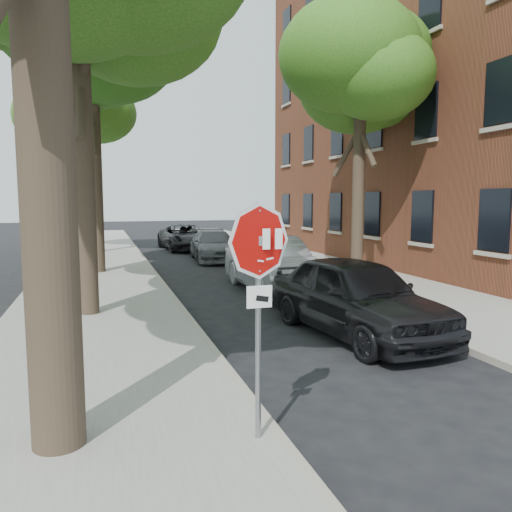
{
  "coord_description": "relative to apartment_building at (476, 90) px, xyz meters",
  "views": [
    {
      "loc": [
        -2.3,
        -5.04,
        2.76
      ],
      "look_at": [
        -0.45,
        0.89,
        2.05
      ],
      "focal_mm": 35.0,
      "sensor_mm": 36.0,
      "label": 1
    }
  ],
  "objects": [
    {
      "name": "tree_far",
      "position": [
        -16.72,
        7.11,
        -0.44
      ],
      "size": [
        5.29,
        4.91,
        9.33
      ],
      "color": "black",
      "rests_on": "sidewalk_left"
    },
    {
      "name": "curb_right",
      "position": [
        -10.05,
        -2.0,
        -7.59
      ],
      "size": [
        0.12,
        55.0,
        0.13
      ],
      "primitive_type": "cube",
      "color": "#9E9384",
      "rests_on": "ground"
    },
    {
      "name": "apartment_building",
      "position": [
        0.0,
        0.0,
        0.0
      ],
      "size": [
        12.2,
        20.2,
        15.3
      ],
      "color": "brown",
      "rests_on": "ground"
    },
    {
      "name": "tree_right",
      "position": [
        -8.02,
        -3.89,
        -0.44
      ],
      "size": [
        5.29,
        4.91,
        9.33
      ],
      "color": "black",
      "rests_on": "sidewalk_right"
    },
    {
      "name": "sidewalk_left",
      "position": [
        -16.5,
        -2.0,
        -7.59
      ],
      "size": [
        4.0,
        55.0,
        0.12
      ],
      "primitive_type": "cube",
      "color": "gray",
      "rests_on": "ground"
    },
    {
      "name": "car_d",
      "position": [
        -11.85,
        8.12,
        -6.96
      ],
      "size": [
        2.66,
        5.14,
        1.39
      ],
      "primitive_type": "imported",
      "rotation": [
        0.0,
        0.0,
        0.07
      ],
      "color": "black",
      "rests_on": "ground"
    },
    {
      "name": "car_c",
      "position": [
        -11.4,
        2.99,
        -6.98
      ],
      "size": [
        2.21,
        4.79,
        1.36
      ],
      "primitive_type": "imported",
      "rotation": [
        0.0,
        0.0,
        -0.07
      ],
      "color": "#525458",
      "rests_on": "ground"
    },
    {
      "name": "car_a",
      "position": [
        -11.4,
        -10.16,
        -6.85
      ],
      "size": [
        2.4,
        4.92,
        1.62
      ],
      "primitive_type": "imported",
      "rotation": [
        0.0,
        0.0,
        0.11
      ],
      "color": "black",
      "rests_on": "ground"
    },
    {
      "name": "curb_left",
      "position": [
        -14.45,
        -2.0,
        -7.59
      ],
      "size": [
        0.12,
        55.0,
        0.13
      ],
      "primitive_type": "cube",
      "color": "#9E9384",
      "rests_on": "ground"
    },
    {
      "name": "tree_mid_b",
      "position": [
        -16.42,
        0.12,
        0.34
      ],
      "size": [
        5.88,
        5.46,
        10.36
      ],
      "color": "black",
      "rests_on": "sidewalk_left"
    },
    {
      "name": "ground",
      "position": [
        -14.0,
        -14.0,
        -7.65
      ],
      "size": [
        120.0,
        120.0,
        0.0
      ],
      "primitive_type": "plane",
      "color": "black",
      "rests_on": "ground"
    },
    {
      "name": "sidewalk_right",
      "position": [
        -8.0,
        -2.0,
        -7.59
      ],
      "size": [
        4.0,
        55.0,
        0.12
      ],
      "primitive_type": "cube",
      "color": "gray",
      "rests_on": "ground"
    },
    {
      "name": "car_b",
      "position": [
        -11.4,
        -5.01,
        -6.84
      ],
      "size": [
        1.74,
        4.97,
        1.64
      ],
      "primitive_type": "imported",
      "rotation": [
        0.0,
        0.0,
        0.0
      ],
      "color": "#989B9F",
      "rests_on": "ground"
    },
    {
      "name": "stop_sign",
      "position": [
        -14.7,
        -14.03,
        -5.71
      ],
      "size": [
        0.76,
        0.34,
        2.61
      ],
      "color": "gray",
      "rests_on": "sidewalk_left"
    }
  ]
}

